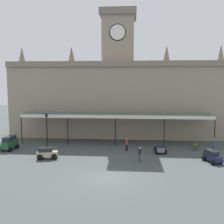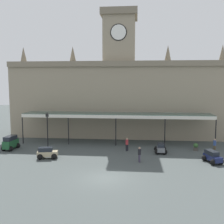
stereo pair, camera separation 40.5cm
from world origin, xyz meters
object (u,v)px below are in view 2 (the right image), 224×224
(victorian_lamppost, at_px, (47,127))
(pedestrian_near_entrance, at_px, (139,154))
(car_beige_estate, at_px, (47,153))
(planter_near_kerb, at_px, (196,147))
(car_grey_sedan, at_px, (160,149))
(car_navy_estate, at_px, (212,157))
(car_green_van, at_px, (11,143))
(pedestrian_beside_cars, at_px, (215,145))
(pedestrian_crossing_forecourt, at_px, (127,144))

(victorian_lamppost, bearing_deg, pedestrian_near_entrance, -19.27)
(car_beige_estate, relative_size, pedestrian_near_entrance, 1.43)
(planter_near_kerb, bearing_deg, car_grey_sedan, -161.65)
(planter_near_kerb, bearing_deg, car_navy_estate, -81.98)
(car_beige_estate, distance_m, car_green_van, 6.87)
(car_green_van, height_order, pedestrian_beside_cars, car_green_van)
(victorian_lamppost, height_order, planter_near_kerb, victorian_lamppost)
(car_navy_estate, relative_size, victorian_lamppost, 0.50)
(car_beige_estate, bearing_deg, car_grey_sedan, 15.07)
(pedestrian_beside_cars, relative_size, victorian_lamppost, 0.35)
(car_grey_sedan, xyz_separation_m, pedestrian_near_entrance, (-2.59, -3.91, 0.41))
(car_green_van, bearing_deg, planter_near_kerb, 3.92)
(car_navy_estate, bearing_deg, pedestrian_beside_cars, 71.45)
(pedestrian_beside_cars, xyz_separation_m, planter_near_kerb, (-2.17, 0.43, -0.42))
(car_beige_estate, relative_size, car_green_van, 0.97)
(victorian_lamppost, bearing_deg, car_beige_estate, -72.28)
(pedestrian_beside_cars, bearing_deg, car_navy_estate, -108.55)
(car_green_van, height_order, victorian_lamppost, victorian_lamppost)
(car_grey_sedan, bearing_deg, pedestrian_beside_cars, 9.11)
(pedestrian_crossing_forecourt, xyz_separation_m, planter_near_kerb, (8.61, 1.01, -0.42))
(car_grey_sedan, bearing_deg, car_beige_estate, -164.93)
(pedestrian_crossing_forecourt, bearing_deg, pedestrian_beside_cars, 3.11)
(car_green_van, relative_size, pedestrian_crossing_forecourt, 1.48)
(car_green_van, height_order, pedestrian_near_entrance, car_green_van)
(car_beige_estate, xyz_separation_m, victorian_lamppost, (-1.15, 3.61, 2.44))
(pedestrian_crossing_forecourt, distance_m, planter_near_kerb, 8.68)
(car_navy_estate, bearing_deg, victorian_lamppost, 169.82)
(car_navy_estate, relative_size, pedestrian_near_entrance, 1.45)
(car_navy_estate, bearing_deg, car_green_van, 172.37)
(car_green_van, distance_m, pedestrian_beside_cars, 25.65)
(pedestrian_beside_cars, bearing_deg, pedestrian_crossing_forecourt, -176.89)
(pedestrian_crossing_forecourt, bearing_deg, victorian_lamppost, -177.92)
(car_grey_sedan, distance_m, pedestrian_beside_cars, 6.78)
(car_green_van, relative_size, pedestrian_near_entrance, 1.48)
(car_beige_estate, relative_size, victorian_lamppost, 0.49)
(pedestrian_beside_cars, relative_size, planter_near_kerb, 1.74)
(pedestrian_crossing_forecourt, relative_size, planter_near_kerb, 1.74)
(victorian_lamppost, bearing_deg, planter_near_kerb, 4.22)
(car_grey_sedan, xyz_separation_m, car_navy_estate, (5.20, -3.35, 0.06))
(pedestrian_near_entrance, xyz_separation_m, victorian_lamppost, (-11.53, 4.03, 2.09))
(pedestrian_near_entrance, relative_size, planter_near_kerb, 1.74)
(planter_near_kerb, bearing_deg, pedestrian_beside_cars, -11.13)
(car_grey_sedan, height_order, car_green_van, car_green_van)
(car_beige_estate, bearing_deg, car_navy_estate, 0.46)
(car_grey_sedan, xyz_separation_m, pedestrian_beside_cars, (6.68, 1.07, 0.41))
(car_navy_estate, xyz_separation_m, pedestrian_near_entrance, (-7.79, -0.56, 0.34))
(car_navy_estate, relative_size, planter_near_kerb, 2.52)
(victorian_lamppost, relative_size, planter_near_kerb, 5.02)
(car_green_van, distance_m, planter_near_kerb, 23.51)
(car_navy_estate, height_order, victorian_lamppost, victorian_lamppost)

